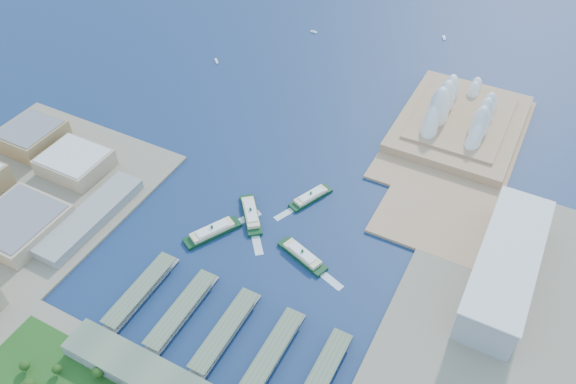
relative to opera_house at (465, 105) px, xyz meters
The scene contains 12 objects.
ground 300.75m from the opera_house, 110.56° to the right, with size 3000.00×3000.00×0.00m, color #0F2148.
peninsula 36.56m from the opera_house, 82.87° to the right, with size 135.00×220.00×3.00m, color tan.
opera_house is the anchor object (origin of this frame).
toaster_building 219.62m from the opera_house, 65.77° to the right, with size 45.00×155.00×35.00m, color #929297.
ferry_wharves 367.50m from the opera_house, 104.38° to the right, with size 184.00×90.00×9.30m, color #56664D, non-canonical shape.
ferry_a 272.23m from the opera_house, 121.20° to the right, with size 13.82×54.28×10.26m, color #0D3418, non-canonical shape.
ferry_b 210.46m from the opera_house, 118.48° to the right, with size 12.34×48.47×9.17m, color #0D3418, non-canonical shape.
ferry_c 313.81m from the opera_house, 120.81° to the right, with size 14.23×55.92×10.57m, color #0D3418, non-canonical shape.
ferry_d 266.46m from the opera_house, 105.99° to the right, with size 13.23×51.97×9.83m, color #0D3418, non-canonical shape.
boat_a 329.17m from the opera_house, behind, with size 3.03×12.11×2.34m, color white, non-canonical shape.
boat_b 280.76m from the opera_house, 152.48° to the left, with size 3.45×9.84×2.66m, color white, non-canonical shape.
boat_e 215.40m from the opera_house, 110.78° to the left, with size 3.61×11.34×2.78m, color white, non-canonical shape.
Camera 1 is at (172.53, -269.31, 390.41)m, focal length 35.00 mm.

